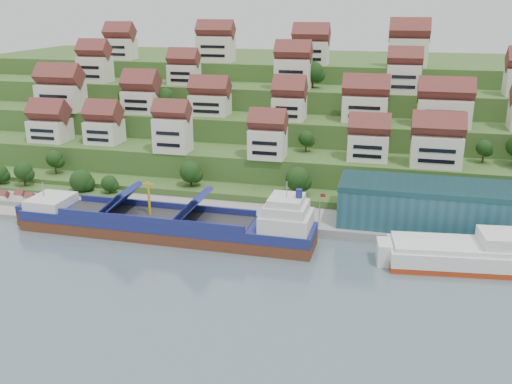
# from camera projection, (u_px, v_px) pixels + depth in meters

# --- Properties ---
(ground) EXTENTS (300.00, 300.00, 0.00)m
(ground) POSITION_uv_depth(u_px,v_px,m) (233.00, 244.00, 127.76)
(ground) COLOR slate
(ground) RESTS_ON ground
(quay) EXTENTS (180.00, 14.00, 2.20)m
(quay) POSITION_uv_depth(u_px,v_px,m) (330.00, 224.00, 136.73)
(quay) COLOR gray
(quay) RESTS_ON ground
(pebble_beach) EXTENTS (45.00, 20.00, 1.00)m
(pebble_beach) POSITION_uv_depth(u_px,v_px,m) (36.00, 204.00, 151.72)
(pebble_beach) COLOR gray
(pebble_beach) RESTS_ON ground
(hillside) EXTENTS (260.00, 128.00, 31.00)m
(hillside) POSITION_uv_depth(u_px,v_px,m) (306.00, 114.00, 219.80)
(hillside) COLOR #2D4C1E
(hillside) RESTS_ON ground
(hillside_village) EXTENTS (156.95, 62.62, 29.17)m
(hillside_village) POSITION_uv_depth(u_px,v_px,m) (282.00, 96.00, 175.43)
(hillside_village) COLOR silver
(hillside_village) RESTS_ON ground
(hillside_trees) EXTENTS (143.37, 60.70, 31.08)m
(hillside_trees) POSITION_uv_depth(u_px,v_px,m) (225.00, 135.00, 164.20)
(hillside_trees) COLOR #1A3B13
(hillside_trees) RESTS_ON ground
(warehouse) EXTENTS (60.00, 15.00, 10.00)m
(warehouse) POSITION_uv_depth(u_px,v_px,m) (473.00, 208.00, 129.43)
(warehouse) COLOR #214F5B
(warehouse) RESTS_ON quay
(flagpole) EXTENTS (1.28, 0.16, 8.00)m
(flagpole) POSITION_uv_depth(u_px,v_px,m) (320.00, 207.00, 130.71)
(flagpole) COLOR gray
(flagpole) RESTS_ON quay
(beach_huts) EXTENTS (14.40, 3.70, 2.20)m
(beach_huts) POSITION_uv_depth(u_px,v_px,m) (26.00, 199.00, 150.51)
(beach_huts) COLOR white
(beach_huts) RESTS_ON pebble_beach
(cargo_ship) EXTENTS (69.49, 11.64, 15.27)m
(cargo_ship) POSITION_uv_depth(u_px,v_px,m) (173.00, 225.00, 130.71)
(cargo_ship) COLOR #572C1A
(cargo_ship) RESTS_ON ground
(second_ship) EXTENTS (30.00, 13.96, 8.40)m
(second_ship) POSITION_uv_depth(u_px,v_px,m) (464.00, 255.00, 116.32)
(second_ship) COLOR #9A2C10
(second_ship) RESTS_ON ground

